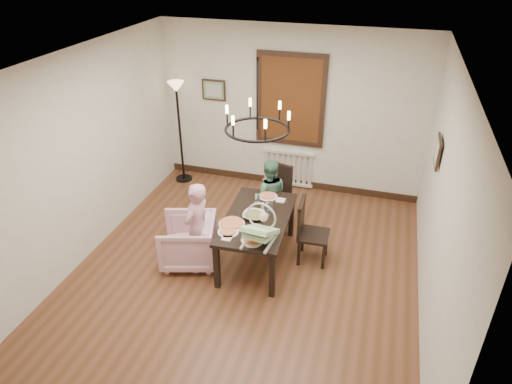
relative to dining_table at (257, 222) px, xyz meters
The scene contains 17 objects.
room_shell 0.80m from the dining_table, 123.66° to the left, with size 4.51×5.00×2.81m.
dining_table is the anchor object (origin of this frame).
chair_far 1.03m from the dining_table, 91.46° to the left, with size 0.41×0.41×0.93m, color black, non-canonical shape.
chair_right 0.79m from the dining_table, 15.66° to the left, with size 0.41×0.41×0.93m, color black, non-canonical shape.
armchair 0.99m from the dining_table, 160.56° to the right, with size 0.72×0.74×0.67m, color beige.
elderly_woman 0.81m from the dining_table, 150.09° to the right, with size 0.39×0.26×1.07m, color #C58B98.
seated_man 0.84m from the dining_table, 94.10° to the left, with size 0.46×0.36×0.95m, color #497B60.
baby_bouncer 0.60m from the dining_table, 69.51° to the right, with size 0.40×0.54×0.36m, color #AFDB97, non-canonical shape.
salad_bowl 0.14m from the dining_table, 141.85° to the right, with size 0.34×0.34×0.08m, color white.
pizza_platter 0.39m from the dining_table, 134.25° to the right, with size 0.34×0.34×0.04m, color tan.
drinking_glass 0.21m from the dining_table, 35.86° to the left, with size 0.06×0.06×0.12m, color silver.
window_blinds 2.42m from the dining_table, 92.02° to the left, with size 1.00×0.03×1.40m, color #573011.
radiator 2.25m from the dining_table, 92.00° to the left, with size 0.92×0.12×0.62m, color silver, non-canonical shape.
picture_back 2.83m from the dining_table, 122.76° to the left, with size 0.42×0.03×0.36m, color black.
picture_right 2.46m from the dining_table, 16.93° to the left, with size 0.42×0.03×0.36m, color black.
floor_lamp 2.76m from the dining_table, 136.17° to the left, with size 0.30×0.30×1.80m, color black, non-canonical shape.
chandelier 1.34m from the dining_table, 63.43° to the left, with size 0.80×0.80×0.04m, color black.
Camera 1 is at (1.52, -4.66, 4.00)m, focal length 32.00 mm.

